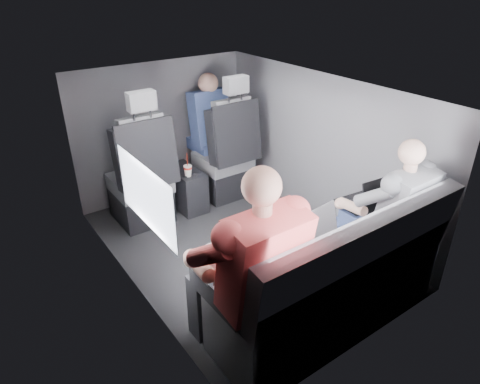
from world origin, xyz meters
TOP-DOWN VIEW (x-y plane):
  - floor at (0.00, 0.00)m, footprint 2.60×2.60m
  - ceiling at (0.00, 0.00)m, footprint 2.60×2.60m
  - panel_left at (-0.90, 0.00)m, footprint 0.02×2.60m
  - panel_right at (0.90, 0.00)m, footprint 0.02×2.60m
  - panel_front at (0.00, 1.30)m, footprint 1.80×0.02m
  - panel_back at (0.00, -1.30)m, footprint 1.80×0.02m
  - side_window at (-0.88, -0.30)m, footprint 0.02×0.75m
  - seatbelt at (0.45, 0.67)m, footprint 0.35×0.11m
  - front_seat_left at (-0.45, 0.84)m, footprint 0.52×0.58m
  - front_seat_right at (0.45, 0.84)m, footprint 0.52×0.58m
  - center_console at (0.00, 0.88)m, footprint 0.24×0.48m
  - rear_bench at (0.00, -1.06)m, footprint 1.60×0.57m
  - soda_cup at (-0.04, 0.74)m, footprint 0.08×0.08m
  - laptop_white at (-0.63, -0.81)m, footprint 0.37×0.34m
  - laptop_silver at (-0.03, -0.83)m, footprint 0.34×0.32m
  - laptop_black at (0.60, -0.80)m, footprint 0.37×0.34m
  - passenger_rear_left at (-0.61, -0.97)m, footprint 0.55×0.66m
  - passenger_rear_right at (0.57, -0.97)m, footprint 0.47×0.60m
  - passenger_front_right at (0.43, 1.10)m, footprint 0.39×0.39m

SIDE VIEW (x-z plane):
  - floor at x=0.00m, z-range 0.00..0.00m
  - center_console at x=0.00m, z-range 0.00..0.41m
  - rear_bench at x=0.00m, z-range -0.15..0.77m
  - front_seat_left at x=-0.45m, z-range -0.23..1.03m
  - front_seat_right at x=0.45m, z-range -0.23..1.03m
  - soda_cup at x=-0.04m, z-range 0.34..0.57m
  - passenger_rear_right at x=0.57m, z-range 0.02..1.20m
  - laptop_silver at x=-0.03m, z-range 0.52..0.75m
  - laptop_black at x=0.60m, z-range 0.51..0.76m
  - laptop_white at x=-0.63m, z-range 0.50..0.77m
  - passenger_rear_left at x=-0.61m, z-range 0.01..1.31m
  - panel_left at x=-0.90m, z-range 0.00..1.35m
  - panel_right at x=0.90m, z-range 0.00..1.35m
  - panel_front at x=0.00m, z-range 0.00..1.35m
  - panel_back at x=0.00m, z-range 0.00..1.35m
  - passenger_front_right at x=0.43m, z-range 0.35..1.14m
  - seatbelt at x=0.45m, z-range 0.50..1.10m
  - side_window at x=-0.88m, z-range 0.69..1.11m
  - ceiling at x=0.00m, z-range 1.35..1.35m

